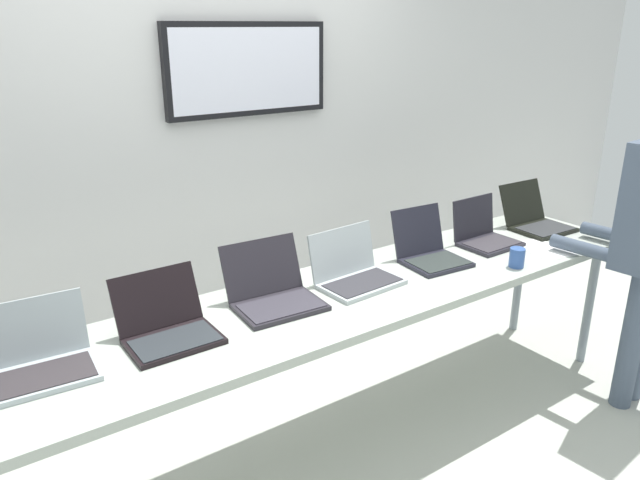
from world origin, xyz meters
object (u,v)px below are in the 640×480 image
object	(u,v)px
laptop_station_1	(168,325)
laptop_station_4	(429,250)
laptop_station_5	(484,234)
workbench	(324,308)
laptop_station_2	(273,291)
coffee_mug	(517,258)
laptop_station_3	(354,271)
laptop_station_0	(36,359)
laptop_station_6	(535,219)

from	to	relation	value
laptop_station_1	laptop_station_4	distance (m)	1.40
laptop_station_4	laptop_station_5	bearing A→B (deg)	2.15
workbench	laptop_station_2	distance (m)	0.25
laptop_station_2	laptop_station_4	distance (m)	0.91
laptop_station_1	coffee_mug	xyz separation A→B (m)	(1.70, -0.31, -0.01)
laptop_station_5	coffee_mug	bearing A→B (deg)	-112.00
laptop_station_2	laptop_station_1	bearing A→B (deg)	-176.65
laptop_station_1	laptop_station_2	xyz separation A→B (m)	(0.49, 0.03, 0.00)
laptop_station_3	laptop_station_5	distance (m)	0.92
laptop_station_3	coffee_mug	distance (m)	0.85
workbench	laptop_station_1	distance (m)	0.71
workbench	coffee_mug	bearing A→B (deg)	-14.00
laptop_station_0	coffee_mug	distance (m)	2.19
laptop_station_6	coffee_mug	bearing A→B (deg)	-150.87
laptop_station_3	laptop_station_5	xyz separation A→B (m)	(0.92, 0.01, 0.00)
workbench	laptop_station_0	size ratio (longest dim) A/B	9.49
laptop_station_1	laptop_station_5	size ratio (longest dim) A/B	1.08
laptop_station_0	laptop_station_5	world-z (taller)	same
laptop_station_4	laptop_station_6	xyz separation A→B (m)	(0.90, 0.02, -0.00)
coffee_mug	laptop_station_0	bearing A→B (deg)	171.48
coffee_mug	laptop_station_5	bearing A→B (deg)	68.00
laptop_station_0	laptop_station_6	world-z (taller)	laptop_station_6
laptop_station_4	laptop_station_6	size ratio (longest dim) A/B	0.97
laptop_station_2	coffee_mug	bearing A→B (deg)	-15.41
laptop_station_6	laptop_station_1	bearing A→B (deg)	-179.39
laptop_station_1	laptop_station_4	size ratio (longest dim) A/B	0.98
laptop_station_4	coffee_mug	distance (m)	0.43
workbench	coffee_mug	distance (m)	1.04
laptop_station_0	laptop_station_6	bearing A→B (deg)	0.11
laptop_station_5	laptop_station_4	bearing A→B (deg)	-177.85
laptop_station_6	workbench	bearing A→B (deg)	-177.12
workbench	laptop_station_3	world-z (taller)	laptop_station_3
laptop_station_0	workbench	bearing A→B (deg)	-3.69
laptop_station_2	workbench	bearing A→B (deg)	-21.84
laptop_station_3	laptop_station_6	size ratio (longest dim) A/B	1.08
laptop_station_3	laptop_station_6	distance (m)	1.38
laptop_station_2	coffee_mug	world-z (taller)	laptop_station_2
laptop_station_2	laptop_station_5	xyz separation A→B (m)	(1.34, -0.01, -0.00)
laptop_station_0	coffee_mug	world-z (taller)	laptop_station_0
laptop_station_0	laptop_station_6	xyz separation A→B (m)	(2.76, 0.01, 0.00)
laptop_station_2	laptop_station_5	world-z (taller)	laptop_station_2
laptop_station_3	laptop_station_6	xyz separation A→B (m)	(1.38, 0.02, 0.00)
laptop_station_1	laptop_station_0	bearing A→B (deg)	177.65
workbench	laptop_station_5	distance (m)	1.14
workbench	laptop_station_6	distance (m)	1.60
laptop_station_2	laptop_station_4	xyz separation A→B (m)	(0.91, -0.03, 0.00)
laptop_station_2	laptop_station_3	xyz separation A→B (m)	(0.43, -0.02, -0.00)
laptop_station_6	coffee_mug	size ratio (longest dim) A/B	3.70
laptop_station_1	laptop_station_2	distance (m)	0.49
laptop_station_1	laptop_station_5	world-z (taller)	laptop_station_5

